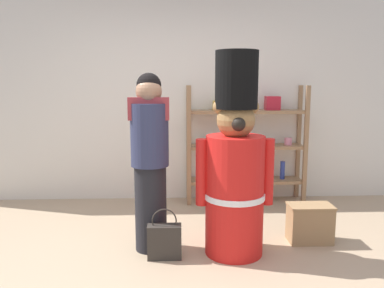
{
  "coord_description": "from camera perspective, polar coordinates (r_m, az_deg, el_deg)",
  "views": [
    {
      "loc": [
        0.01,
        -2.93,
        1.54
      ],
      "look_at": [
        0.15,
        0.47,
        1.0
      ],
      "focal_mm": 36.37,
      "sensor_mm": 36.0,
      "label": 1
    }
  ],
  "objects": [
    {
      "name": "back_wall",
      "position": [
        5.14,
        -2.41,
        6.33
      ],
      "size": [
        6.4,
        0.12,
        2.6
      ],
      "primitive_type": "cube",
      "color": "silver",
      "rests_on": "ground_plane"
    },
    {
      "name": "teddy_bear_guard",
      "position": [
        3.47,
        6.31,
        -3.78
      ],
      "size": [
        0.7,
        0.54,
        1.81
      ],
      "color": "red",
      "rests_on": "ground_plane"
    },
    {
      "name": "ground_plane",
      "position": [
        3.31,
        -2.31,
        -18.7
      ],
      "size": [
        6.4,
        6.4,
        0.0
      ],
      "primitive_type": "plane",
      "color": "tan"
    },
    {
      "name": "merchandise_shelf",
      "position": [
        5.05,
        7.95,
        0.19
      ],
      "size": [
        1.52,
        0.35,
        1.5
      ],
      "color": "#93704C",
      "rests_on": "ground_plane"
    },
    {
      "name": "person_shopper",
      "position": [
        3.54,
        -6.19,
        -2.23
      ],
      "size": [
        0.36,
        0.34,
        1.63
      ],
      "color": "black",
      "rests_on": "ground_plane"
    },
    {
      "name": "display_crate",
      "position": [
        4.02,
        16.89,
        -11.05
      ],
      "size": [
        0.42,
        0.26,
        0.37
      ],
      "color": "#9E7A51",
      "rests_on": "ground_plane"
    },
    {
      "name": "shopping_bag",
      "position": [
        3.54,
        -4.05,
        -13.96
      ],
      "size": [
        0.3,
        0.13,
        0.46
      ],
      "color": "#332D28",
      "rests_on": "ground_plane"
    }
  ]
}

